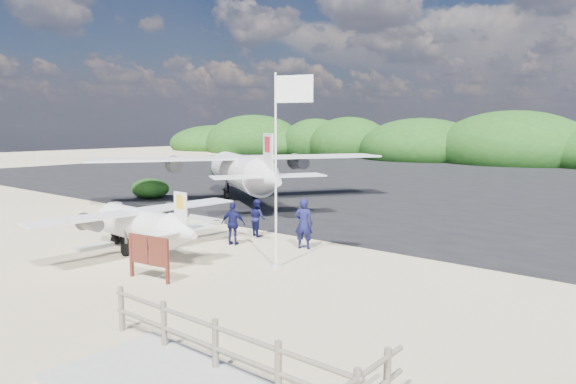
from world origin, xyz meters
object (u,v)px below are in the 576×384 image
(crew_b, at_px, (257,218))
(aircraft_small, at_px, (402,172))
(flagpole, at_px, (276,267))
(signboard, at_px, (150,280))
(crew_a, at_px, (304,224))
(crew_c, at_px, (233,224))
(baggage_cart, at_px, (132,240))

(crew_b, xyz_separation_m, aircraft_small, (-8.74, 30.05, -0.76))
(flagpole, bearing_deg, signboard, -120.25)
(signboard, xyz_separation_m, crew_a, (1.11, 5.92, 0.93))
(crew_c, distance_m, aircraft_small, 33.09)
(crew_b, height_order, crew_c, crew_c)
(crew_b, xyz_separation_m, crew_c, (0.38, -1.75, 0.05))
(signboard, height_order, aircraft_small, aircraft_small)
(baggage_cart, distance_m, crew_a, 6.98)
(signboard, bearing_deg, crew_c, 97.32)
(crew_b, bearing_deg, flagpole, 160.75)
(flagpole, height_order, signboard, flagpole)
(baggage_cart, bearing_deg, crew_b, 67.49)
(baggage_cart, relative_size, crew_c, 1.56)
(flagpole, xyz_separation_m, aircraft_small, (-12.39, 33.14, 0.00))
(crew_a, relative_size, crew_c, 1.15)
(flagpole, distance_m, aircraft_small, 35.38)
(crew_a, height_order, crew_b, crew_a)
(crew_a, relative_size, aircraft_small, 0.29)
(flagpole, distance_m, crew_b, 4.84)
(flagpole, relative_size, aircraft_small, 0.95)
(signboard, height_order, crew_c, crew_c)
(crew_a, height_order, crew_c, crew_a)
(baggage_cart, xyz_separation_m, flagpole, (7.04, 0.56, 0.00))
(baggage_cart, distance_m, crew_b, 5.04)
(signboard, distance_m, aircraft_small, 37.97)
(signboard, relative_size, crew_b, 1.08)
(baggage_cart, xyz_separation_m, crew_a, (6.19, 3.10, 0.93))
(crew_c, xyz_separation_m, aircraft_small, (-9.12, 31.80, -0.81))
(aircraft_small, bearing_deg, crew_a, 114.98)
(crew_c, bearing_deg, baggage_cart, 3.42)
(crew_a, relative_size, crew_b, 1.22)
(crew_b, relative_size, aircraft_small, 0.24)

